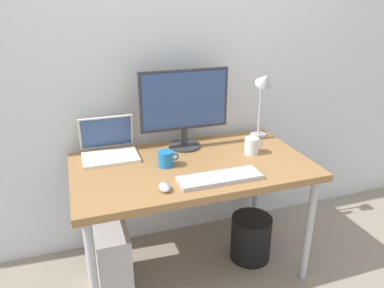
{
  "coord_description": "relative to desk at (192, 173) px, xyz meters",
  "views": [
    {
      "loc": [
        -0.61,
        -1.79,
        1.61
      ],
      "look_at": [
        0.0,
        0.0,
        0.85
      ],
      "focal_mm": 34.18,
      "sensor_mm": 36.0,
      "label": 1
    }
  ],
  "objects": [
    {
      "name": "back_wall",
      "position": [
        0.0,
        0.44,
        0.64
      ],
      "size": [
        4.4,
        0.04,
        2.6
      ],
      "primitive_type": "cube",
      "color": "silver",
      "rests_on": "ground_plane"
    },
    {
      "name": "desk",
      "position": [
        0.0,
        0.0,
        0.0
      ],
      "size": [
        1.35,
        0.76,
        0.73
      ],
      "color": "olive",
      "rests_on": "ground_plane"
    },
    {
      "name": "desk_lamp",
      "position": [
        0.57,
        0.25,
        0.39
      ],
      "size": [
        0.11,
        0.16,
        0.46
      ],
      "color": "#B2B2B7",
      "rests_on": "desk"
    },
    {
      "name": "wastebasket",
      "position": [
        0.39,
        -0.04,
        -0.51
      ],
      "size": [
        0.26,
        0.26,
        0.3
      ],
      "primitive_type": "cylinder",
      "color": "black",
      "rests_on": "ground_plane"
    },
    {
      "name": "laptop",
      "position": [
        -0.43,
        0.26,
        0.12
      ],
      "size": [
        0.32,
        0.27,
        0.23
      ],
      "color": "silver",
      "rests_on": "desk"
    },
    {
      "name": "keyboard",
      "position": [
        0.07,
        -0.24,
        0.07
      ],
      "size": [
        0.44,
        0.14,
        0.02
      ],
      "primitive_type": "cube",
      "color": "#B2B2B7",
      "rests_on": "desk"
    },
    {
      "name": "monitor",
      "position": [
        0.03,
        0.25,
        0.34
      ],
      "size": [
        0.55,
        0.2,
        0.49
      ],
      "color": "#333338",
      "rests_on": "desk"
    },
    {
      "name": "computer_tower",
      "position": [
        -0.49,
        -0.03,
        -0.45
      ],
      "size": [
        0.18,
        0.36,
        0.42
      ],
      "primitive_type": "cube",
      "color": "#B2B2B7",
      "rests_on": "ground_plane"
    },
    {
      "name": "glass_cup",
      "position": [
        0.39,
        0.02,
        0.11
      ],
      "size": [
        0.12,
        0.09,
        0.1
      ],
      "color": "silver",
      "rests_on": "desk"
    },
    {
      "name": "ground_plane",
      "position": [
        0.0,
        0.0,
        -0.66
      ],
      "size": [
        6.0,
        6.0,
        0.0
      ],
      "primitive_type": "plane",
      "color": "gray"
    },
    {
      "name": "coffee_mug",
      "position": [
        -0.15,
        0.02,
        0.11
      ],
      "size": [
        0.12,
        0.09,
        0.09
      ],
      "color": "#1E72BF",
      "rests_on": "desk"
    },
    {
      "name": "mouse",
      "position": [
        -0.23,
        -0.25,
        0.08
      ],
      "size": [
        0.06,
        0.09,
        0.03
      ],
      "primitive_type": "ellipsoid",
      "color": "#B2B2B7",
      "rests_on": "desk"
    }
  ]
}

